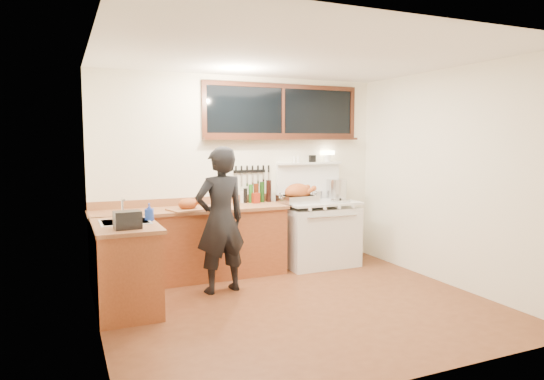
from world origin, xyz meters
name	(u,v)px	position (x,y,z in m)	size (l,w,h in m)	color
ground_plane	(300,306)	(0.00, 0.00, -0.01)	(4.00, 3.50, 0.02)	#5E2F18
room_shell	(301,150)	(0.00, 0.00, 1.65)	(4.10, 3.60, 2.65)	white
counter_back	(191,243)	(-0.80, 1.45, 0.45)	(2.44, 0.64, 1.00)	brown
counter_left	(125,266)	(-1.70, 0.62, 0.45)	(0.64, 1.09, 0.90)	brown
sink_unit	(125,227)	(-1.68, 0.70, 0.85)	(0.50, 0.45, 0.37)	white
vintage_stove	(318,232)	(1.00, 1.41, 0.47)	(1.02, 0.74, 1.59)	white
back_window	(283,117)	(0.60, 1.72, 2.06)	(2.32, 0.13, 0.77)	black
left_doorway	(102,227)	(-1.99, -0.55, 1.09)	(0.02, 1.04, 2.17)	black
knife_strip	(251,172)	(0.12, 1.73, 1.31)	(0.52, 0.03, 0.28)	black
man	(220,220)	(-0.62, 0.79, 0.84)	(0.67, 0.49, 1.68)	black
soap_bottle	(149,212)	(-1.43, 0.70, 0.99)	(0.11, 0.11, 0.19)	blue
toaster	(127,220)	(-1.70, 0.31, 0.99)	(0.26, 0.19, 0.17)	black
cutting_board	(188,206)	(-0.87, 1.28, 0.96)	(0.51, 0.43, 0.15)	#955E3B
roast_turkey	(298,195)	(0.67, 1.39, 1.00)	(0.53, 0.41, 0.26)	silver
stockpot	(336,189)	(1.41, 1.62, 1.04)	(0.31, 0.31, 0.28)	silver
saucepan	(317,195)	(1.14, 1.70, 0.96)	(0.18, 0.28, 0.11)	silver
pot_lid	(340,200)	(1.27, 1.27, 0.91)	(0.33, 0.33, 0.04)	silver
coffee_tin	(256,198)	(0.12, 1.56, 0.97)	(0.10, 0.08, 0.14)	maroon
pitcher	(243,197)	(-0.01, 1.68, 0.98)	(0.10, 0.10, 0.16)	white
bottle_cluster	(259,193)	(0.20, 1.63, 1.03)	(0.40, 0.07, 0.30)	black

